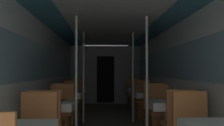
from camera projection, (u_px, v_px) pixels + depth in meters
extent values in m
cube|color=silver|center=(44.00, 78.00, 5.05)|extent=(0.05, 10.30, 2.13)
cube|color=#8CB2C6|center=(45.00, 63.00, 5.06)|extent=(0.03, 9.47, 0.65)
cube|color=silver|center=(173.00, 78.00, 5.17)|extent=(0.05, 10.30, 2.13)
cube|color=#8CB2C6|center=(172.00, 63.00, 5.18)|extent=(0.03, 9.47, 0.65)
cube|color=silver|center=(110.00, 24.00, 5.14)|extent=(2.64, 10.30, 0.04)
cube|color=teal|center=(57.00, 25.00, 5.09)|extent=(0.48, 9.89, 0.03)
cube|color=teal|center=(162.00, 26.00, 5.19)|extent=(0.48, 9.89, 0.03)
cube|color=gray|center=(105.00, 75.00, 9.23)|extent=(2.59, 0.08, 2.13)
cube|color=black|center=(105.00, 79.00, 9.18)|extent=(0.64, 0.01, 1.70)
cube|color=#D17A42|center=(39.00, 112.00, 3.04)|extent=(0.43, 0.04, 0.50)
cylinder|color=#B7B7BC|center=(55.00, 124.00, 4.06)|extent=(0.12, 0.12, 0.67)
cube|color=#93704C|center=(55.00, 102.00, 4.07)|extent=(0.57, 0.57, 0.02)
cube|color=white|center=(55.00, 105.00, 4.07)|extent=(0.61, 0.61, 0.13)
cube|color=#D17A42|center=(47.00, 126.00, 3.51)|extent=(0.43, 0.43, 0.05)
cube|color=#D17A42|center=(44.00, 109.00, 3.32)|extent=(0.43, 0.04, 0.50)
cube|color=#9C5B31|center=(60.00, 125.00, 4.61)|extent=(0.37, 0.37, 0.41)
cube|color=#D17A42|center=(60.00, 113.00, 4.61)|extent=(0.43, 0.43, 0.05)
cube|color=#D17A42|center=(62.00, 97.00, 4.82)|extent=(0.43, 0.04, 0.50)
cylinder|color=silver|center=(76.00, 80.00, 4.10)|extent=(0.04, 0.04, 2.13)
cylinder|color=#4C4C51|center=(68.00, 122.00, 5.83)|extent=(0.36, 0.36, 0.01)
cylinder|color=#B7B7BC|center=(69.00, 107.00, 5.84)|extent=(0.12, 0.12, 0.67)
cube|color=#93704C|center=(69.00, 93.00, 5.85)|extent=(0.57, 0.57, 0.02)
cube|color=white|center=(69.00, 95.00, 5.85)|extent=(0.61, 0.61, 0.13)
cube|color=#9C5B31|center=(65.00, 118.00, 5.29)|extent=(0.37, 0.37, 0.41)
cube|color=#D17A42|center=(65.00, 107.00, 5.29)|extent=(0.43, 0.43, 0.05)
cube|color=#D17A42|center=(64.00, 95.00, 5.10)|extent=(0.43, 0.04, 0.50)
cube|color=#9C5B31|center=(71.00, 110.00, 6.39)|extent=(0.37, 0.37, 0.41)
cube|color=#D17A42|center=(71.00, 101.00, 6.39)|extent=(0.43, 0.43, 0.05)
cube|color=#D17A42|center=(72.00, 90.00, 6.60)|extent=(0.43, 0.04, 0.50)
cylinder|color=silver|center=(83.00, 77.00, 5.88)|extent=(0.04, 0.04, 2.13)
cylinder|color=#4C4C51|center=(76.00, 110.00, 7.61)|extent=(0.36, 0.36, 0.01)
cylinder|color=#B7B7BC|center=(76.00, 99.00, 7.62)|extent=(0.12, 0.12, 0.67)
cube|color=#93704C|center=(76.00, 88.00, 7.63)|extent=(0.57, 0.57, 0.02)
cube|color=white|center=(76.00, 89.00, 7.63)|extent=(0.61, 0.61, 0.13)
cube|color=#9C5B31|center=(74.00, 106.00, 7.06)|extent=(0.37, 0.37, 0.41)
cube|color=#D17A42|center=(74.00, 98.00, 7.07)|extent=(0.43, 0.43, 0.05)
cube|color=#D17A42|center=(73.00, 89.00, 6.88)|extent=(0.43, 0.04, 0.50)
cube|color=#9C5B31|center=(78.00, 101.00, 8.17)|extent=(0.37, 0.37, 0.41)
cube|color=#D17A42|center=(78.00, 94.00, 8.17)|extent=(0.43, 0.43, 0.05)
cube|color=#D17A42|center=(78.00, 86.00, 8.38)|extent=(0.43, 0.04, 0.50)
cube|color=#93704C|center=(218.00, 125.00, 2.38)|extent=(0.57, 0.57, 0.02)
cube|color=#D17A42|center=(190.00, 111.00, 3.13)|extent=(0.43, 0.04, 0.50)
cylinder|color=#B7B7BC|center=(168.00, 122.00, 4.15)|extent=(0.12, 0.12, 0.67)
cube|color=#93704C|center=(168.00, 102.00, 4.16)|extent=(0.57, 0.57, 0.02)
cube|color=white|center=(168.00, 105.00, 4.16)|extent=(0.61, 0.61, 0.13)
cube|color=#D17A42|center=(178.00, 125.00, 3.60)|extent=(0.43, 0.43, 0.05)
cube|color=#D17A42|center=(182.00, 108.00, 3.41)|extent=(0.43, 0.04, 0.50)
cube|color=#9C5B31|center=(160.00, 124.00, 4.69)|extent=(0.37, 0.37, 0.41)
cube|color=#D17A42|center=(160.00, 112.00, 4.70)|extent=(0.43, 0.43, 0.05)
cube|color=#D17A42|center=(157.00, 96.00, 4.91)|extent=(0.43, 0.04, 0.50)
cylinder|color=silver|center=(147.00, 80.00, 4.15)|extent=(0.04, 0.04, 2.13)
cylinder|color=#4C4C51|center=(148.00, 121.00, 5.92)|extent=(0.36, 0.36, 0.01)
cylinder|color=#B7B7BC|center=(148.00, 107.00, 5.93)|extent=(0.12, 0.12, 0.67)
cube|color=#93704C|center=(148.00, 92.00, 5.94)|extent=(0.57, 0.57, 0.02)
cube|color=white|center=(148.00, 95.00, 5.94)|extent=(0.61, 0.61, 0.13)
cube|color=#9C5B31|center=(152.00, 117.00, 5.37)|extent=(0.37, 0.37, 0.41)
cube|color=#D17A42|center=(152.00, 107.00, 5.38)|extent=(0.43, 0.43, 0.05)
cube|color=#D17A42|center=(154.00, 95.00, 5.19)|extent=(0.43, 0.04, 0.50)
cube|color=#9C5B31|center=(144.00, 109.00, 6.47)|extent=(0.37, 0.37, 0.41)
cube|color=#D17A42|center=(144.00, 101.00, 6.48)|extent=(0.43, 0.43, 0.05)
cube|color=#D17A42|center=(142.00, 90.00, 6.69)|extent=(0.43, 0.04, 0.50)
cylinder|color=silver|center=(133.00, 77.00, 5.93)|extent=(0.04, 0.04, 2.13)
cylinder|color=#4C4C51|center=(137.00, 110.00, 7.70)|extent=(0.36, 0.36, 0.01)
cylinder|color=#B7B7BC|center=(137.00, 99.00, 7.71)|extent=(0.12, 0.12, 0.67)
cube|color=#93704C|center=(137.00, 87.00, 7.72)|extent=(0.57, 0.57, 0.02)
cube|color=white|center=(137.00, 89.00, 7.72)|extent=(0.61, 0.61, 0.13)
cube|color=#9C5B31|center=(139.00, 106.00, 7.15)|extent=(0.37, 0.37, 0.41)
cube|color=#D17A42|center=(139.00, 98.00, 7.16)|extent=(0.43, 0.43, 0.05)
cube|color=#D17A42|center=(141.00, 89.00, 6.97)|extent=(0.43, 0.04, 0.50)
cube|color=#9C5B31|center=(134.00, 101.00, 8.25)|extent=(0.37, 0.37, 0.41)
cube|color=#D17A42|center=(134.00, 94.00, 8.26)|extent=(0.43, 0.43, 0.05)
cube|color=#D17A42|center=(133.00, 86.00, 8.47)|extent=(0.43, 0.04, 0.50)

